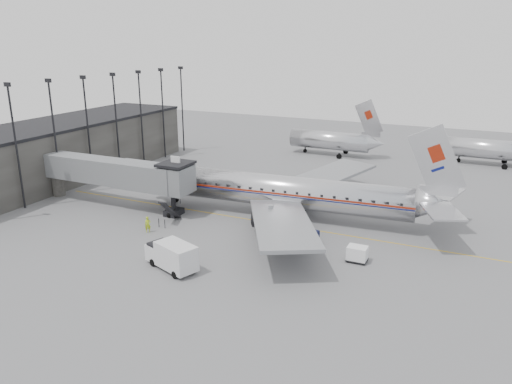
% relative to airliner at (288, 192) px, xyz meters
% --- Properties ---
extents(ground, '(160.00, 160.00, 0.00)m').
position_rel_airliner_xyz_m(ground, '(-3.05, -8.86, -3.01)').
color(ground, slate).
rests_on(ground, ground).
extents(terminal, '(12.00, 46.00, 8.00)m').
position_rel_airliner_xyz_m(terminal, '(-37.05, 1.14, 0.99)').
color(terminal, '#32302E').
rests_on(terminal, ground).
extents(apron_line, '(60.00, 0.15, 0.01)m').
position_rel_airliner_xyz_m(apron_line, '(-0.05, -2.86, -3.01)').
color(apron_line, gold).
rests_on(apron_line, ground).
extents(jet_bridge, '(21.00, 6.20, 7.10)m').
position_rel_airliner_xyz_m(jet_bridge, '(-19.71, -5.19, 1.17)').
color(jet_bridge, slate).
rests_on(jet_bridge, ground).
extents(floodlight_masts, '(0.90, 42.25, 15.25)m').
position_rel_airliner_xyz_m(floodlight_masts, '(-30.55, 4.14, 5.35)').
color(floodlight_masts, black).
rests_on(floodlight_masts, ground).
extents(distant_aircraft_near, '(16.39, 3.20, 10.26)m').
position_rel_airliner_xyz_m(distant_aircraft_near, '(-4.84, 33.14, -0.28)').
color(distant_aircraft_near, silver).
rests_on(distant_aircraft_near, ground).
extents(distant_aircraft_mid, '(16.39, 3.20, 10.26)m').
position_rel_airliner_xyz_m(distant_aircraft_mid, '(21.16, 37.14, -0.28)').
color(distant_aircraft_mid, silver).
rests_on(distant_aircraft_mid, ground).
extents(airliner, '(37.89, 35.01, 11.98)m').
position_rel_airliner_xyz_m(airliner, '(0.00, 0.00, 0.00)').
color(airliner, silver).
rests_on(airliner, ground).
extents(service_van, '(5.92, 3.92, 2.60)m').
position_rel_airliner_xyz_m(service_van, '(-4.40, -17.37, -1.65)').
color(service_van, silver).
rests_on(service_van, ground).
extents(baggage_cart_navy, '(2.21, 1.86, 1.51)m').
position_rel_airliner_xyz_m(baggage_cart_navy, '(5.01, -6.86, -2.21)').
color(baggage_cart_navy, black).
rests_on(baggage_cart_navy, ground).
extents(baggage_cart_white, '(1.92, 1.46, 1.50)m').
position_rel_airliner_xyz_m(baggage_cart_white, '(10.51, -8.78, -2.21)').
color(baggage_cart_white, white).
rests_on(baggage_cart_white, ground).
extents(ramp_worker, '(0.77, 0.72, 1.77)m').
position_rel_airliner_xyz_m(ramp_worker, '(-11.78, -11.05, -2.13)').
color(ramp_worker, '#A3C216').
rests_on(ramp_worker, ground).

